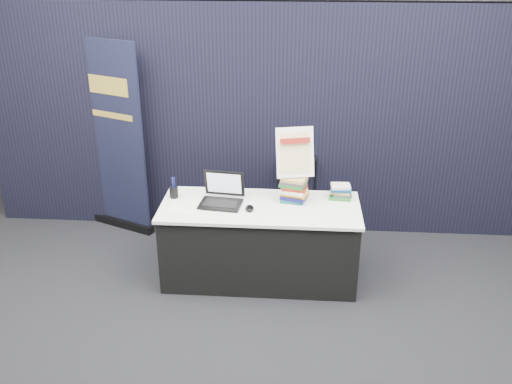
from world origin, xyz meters
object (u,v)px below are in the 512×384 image
object	(u,v)px
laptop	(221,196)
info_sign	(295,153)
book_stack_short	(341,191)
pullup_banner	(113,148)
stacking_chair	(297,196)
book_stack_tall	(294,189)
display_table	(260,242)

from	to	relation	value
laptop	info_sign	world-z (taller)	info_sign
book_stack_short	pullup_banner	bearing A→B (deg)	163.14
book_stack_short	info_sign	bearing A→B (deg)	-170.82
book_stack_short	stacking_chair	distance (m)	0.77
laptop	pullup_banner	distance (m)	1.57
laptop	info_sign	bearing A→B (deg)	16.84
book_stack_tall	pullup_banner	xyz separation A→B (m)	(-1.93, 0.82, 0.04)
display_table	pullup_banner	world-z (taller)	pullup_banner
display_table	book_stack_short	bearing A→B (deg)	17.12
laptop	pullup_banner	bearing A→B (deg)	150.85
book_stack_short	display_table	bearing A→B (deg)	-162.88
book_stack_tall	pullup_banner	world-z (taller)	pullup_banner
display_table	info_sign	xyz separation A→B (m)	(0.30, 0.16, 0.83)
display_table	book_stack_tall	xyz separation A→B (m)	(0.30, 0.13, 0.49)
book_stack_short	stacking_chair	bearing A→B (deg)	125.76
book_stack_tall	info_sign	xyz separation A→B (m)	(0.00, 0.03, 0.34)
laptop	display_table	bearing A→B (deg)	0.82
stacking_chair	display_table	bearing A→B (deg)	-127.22
display_table	book_stack_short	distance (m)	0.89
book_stack_tall	laptop	bearing A→B (deg)	-172.12
stacking_chair	laptop	bearing A→B (deg)	-146.85
info_sign	laptop	bearing A→B (deg)	177.20
book_stack_tall	pullup_banner	bearing A→B (deg)	157.03
display_table	laptop	distance (m)	0.57
info_sign	stacking_chair	world-z (taller)	info_sign
book_stack_short	info_sign	xyz separation A→B (m)	(-0.44, -0.07, 0.39)
display_table	pullup_banner	distance (m)	1.96
display_table	laptop	xyz separation A→B (m)	(-0.36, 0.03, 0.44)
book_stack_short	pullup_banner	xyz separation A→B (m)	(-2.37, 0.72, 0.10)
book_stack_short	info_sign	world-z (taller)	info_sign
book_stack_short	pullup_banner	size ratio (longest dim) A/B	0.09
laptop	stacking_chair	distance (m)	1.07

